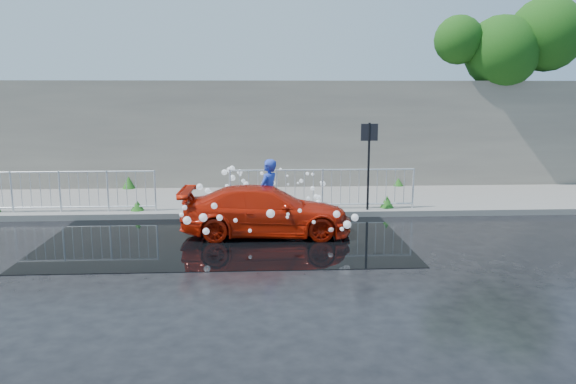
# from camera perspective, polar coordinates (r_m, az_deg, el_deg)

# --- Properties ---
(ground) EXTENTS (90.00, 90.00, 0.00)m
(ground) POSITION_cam_1_polar(r_m,az_deg,el_deg) (12.12, -8.95, -5.83)
(ground) COLOR black
(ground) RESTS_ON ground
(pavement) EXTENTS (30.00, 4.00, 0.15)m
(pavement) POSITION_cam_1_polar(r_m,az_deg,el_deg) (16.95, -7.29, -0.89)
(pavement) COLOR slate
(pavement) RESTS_ON ground
(curb) EXTENTS (30.00, 0.25, 0.16)m
(curb) POSITION_cam_1_polar(r_m,az_deg,el_deg) (15.00, -7.83, -2.35)
(curb) COLOR slate
(curb) RESTS_ON ground
(retaining_wall) EXTENTS (30.00, 0.60, 3.50)m
(retaining_wall) POSITION_cam_1_polar(r_m,az_deg,el_deg) (18.88, -6.95, 5.85)
(retaining_wall) COLOR #6F665D
(retaining_wall) RESTS_ON pavement
(puddle) EXTENTS (8.00, 5.00, 0.01)m
(puddle) POSITION_cam_1_polar(r_m,az_deg,el_deg) (13.04, -6.32, -4.58)
(puddle) COLOR black
(puddle) RESTS_ON ground
(sign_post) EXTENTS (0.45, 0.06, 2.50)m
(sign_post) POSITION_cam_1_polar(r_m,az_deg,el_deg) (15.07, 8.22, 4.04)
(sign_post) COLOR black
(sign_post) RESTS_ON ground
(tree) EXTENTS (5.07, 2.50, 6.45)m
(tree) POSITION_cam_1_polar(r_m,az_deg,el_deg) (20.97, 22.16, 13.76)
(tree) COLOR #332114
(tree) RESTS_ON ground
(railing_left) EXTENTS (5.05, 0.05, 1.10)m
(railing_left) POSITION_cam_1_polar(r_m,az_deg,el_deg) (16.04, -22.17, 0.18)
(railing_left) COLOR silver
(railing_left) RESTS_ON pavement
(railing_right) EXTENTS (5.05, 0.05, 1.10)m
(railing_right) POSITION_cam_1_polar(r_m,az_deg,el_deg) (15.26, 3.51, 0.45)
(railing_right) COLOR silver
(railing_right) RESTS_ON pavement
(weeds) EXTENTS (12.17, 3.93, 0.41)m
(weeds) POSITION_cam_1_polar(r_m,az_deg,el_deg) (16.44, -8.77, -0.37)
(weeds) COLOR #165519
(weeds) RESTS_ON pavement
(water_spray) EXTENTS (3.68, 5.83, 1.03)m
(water_spray) POSITION_cam_1_polar(r_m,az_deg,el_deg) (14.02, -3.33, -0.37)
(water_spray) COLOR white
(water_spray) RESTS_ON ground
(red_car) EXTENTS (3.98, 1.72, 1.14)m
(red_car) POSITION_cam_1_polar(r_m,az_deg,el_deg) (13.07, -2.25, -1.94)
(red_car) COLOR #B31907
(red_car) RESTS_ON ground
(person) EXTENTS (0.68, 0.75, 1.71)m
(person) POSITION_cam_1_polar(r_m,az_deg,el_deg) (13.62, -2.01, -0.22)
(person) COLOR #243DB7
(person) RESTS_ON ground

